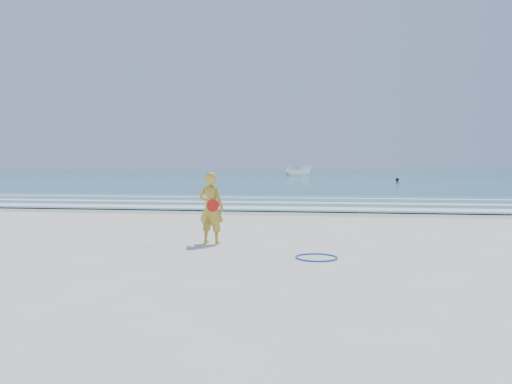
# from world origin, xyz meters

# --- Properties ---
(ground) EXTENTS (400.00, 400.00, 0.00)m
(ground) POSITION_xyz_m (0.00, 0.00, 0.00)
(ground) COLOR silver
(ground) RESTS_ON ground
(wet_sand) EXTENTS (400.00, 2.40, 0.00)m
(wet_sand) POSITION_xyz_m (0.00, 9.00, 0.00)
(wet_sand) COLOR #B2A893
(wet_sand) RESTS_ON ground
(ocean) EXTENTS (400.00, 190.00, 0.04)m
(ocean) POSITION_xyz_m (0.00, 105.00, 0.02)
(ocean) COLOR #19727F
(ocean) RESTS_ON ground
(shallow) EXTENTS (400.00, 10.00, 0.01)m
(shallow) POSITION_xyz_m (0.00, 14.00, 0.04)
(shallow) COLOR #59B7AD
(shallow) RESTS_ON ocean
(foam_near) EXTENTS (400.00, 1.40, 0.01)m
(foam_near) POSITION_xyz_m (0.00, 10.30, 0.05)
(foam_near) COLOR white
(foam_near) RESTS_ON shallow
(foam_mid) EXTENTS (400.00, 0.90, 0.01)m
(foam_mid) POSITION_xyz_m (0.00, 13.20, 0.05)
(foam_mid) COLOR white
(foam_mid) RESTS_ON shallow
(foam_far) EXTENTS (400.00, 0.60, 0.01)m
(foam_far) POSITION_xyz_m (0.00, 16.50, 0.05)
(foam_far) COLOR white
(foam_far) RESTS_ON shallow
(hoop) EXTENTS (0.84, 0.84, 0.03)m
(hoop) POSITION_xyz_m (2.36, 0.14, 0.01)
(hoop) COLOR blue
(hoop) RESTS_ON ground
(boat) EXTENTS (4.86, 1.83, 1.88)m
(boat) POSITION_xyz_m (-2.55, 73.91, 0.98)
(boat) COLOR white
(boat) RESTS_ON ocean
(buoy) EXTENTS (0.38, 0.38, 0.38)m
(buoy) POSITION_xyz_m (9.65, 45.68, 0.23)
(buoy) COLOR black
(buoy) RESTS_ON ocean
(woman) EXTENTS (0.64, 0.49, 1.56)m
(woman) POSITION_xyz_m (0.05, 1.54, 0.78)
(woman) COLOR gold
(woman) RESTS_ON ground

